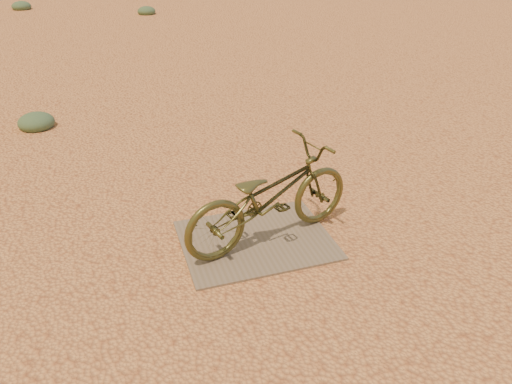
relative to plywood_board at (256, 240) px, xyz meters
name	(u,v)px	position (x,y,z in m)	size (l,w,h in m)	color
ground	(209,234)	(-0.40, 0.26, -0.01)	(120.00, 120.00, 0.00)	#E09656
plywood_board	(256,240)	(0.00, 0.00, 0.00)	(1.40, 1.10, 0.02)	#6E5C4C
bicycle	(270,196)	(0.12, -0.03, 0.47)	(0.61, 1.75, 0.92)	#45441F
kale_a	(37,127)	(-2.15, 3.78, -0.01)	(0.51, 0.51, 0.28)	#4A6444
kale_b	(147,14)	(0.61, 13.09, -0.01)	(0.56, 0.56, 0.31)	#4A6444
kale_c	(22,9)	(-3.24, 15.31, -0.01)	(0.62, 0.62, 0.34)	#4A6444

